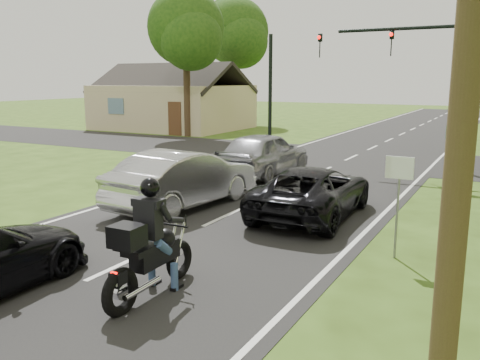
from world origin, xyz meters
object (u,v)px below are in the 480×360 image
at_px(sign_green, 454,141).
at_px(traffic_signal, 425,66).
at_px(sign_white, 399,182).
at_px(dark_suv, 313,191).
at_px(silver_suv, 264,154).
at_px(silver_sedan, 184,178).
at_px(motorcycle_rider, 149,251).

bearing_deg(sign_green, traffic_signal, 117.38).
xyz_separation_m(traffic_signal, sign_white, (1.36, -11.02, -2.54)).
relative_size(dark_suv, silver_suv, 0.98).
relative_size(silver_sedan, sign_white, 2.36).
height_order(traffic_signal, sign_green, traffic_signal).
relative_size(silver_suv, traffic_signal, 0.77).
bearing_deg(silver_sedan, traffic_signal, -111.43).
xyz_separation_m(silver_sedan, sign_green, (6.47, 6.49, 0.76)).
xyz_separation_m(motorcycle_rider, traffic_signal, (1.89, 14.93, 3.32)).
height_order(silver_sedan, traffic_signal, traffic_signal).
height_order(dark_suv, traffic_signal, traffic_signal).
bearing_deg(silver_sedan, sign_green, -129.05).
height_order(traffic_signal, sign_white, traffic_signal).
height_order(dark_suv, silver_suv, silver_suv).
distance_m(dark_suv, silver_sedan, 3.70).
bearing_deg(sign_green, sign_white, -91.43).
bearing_deg(sign_green, silver_suv, -171.27).
distance_m(silver_suv, traffic_signal, 7.23).
relative_size(silver_suv, sign_white, 2.33).
bearing_deg(silver_suv, sign_white, 134.22).
height_order(silver_sedan, sign_green, sign_green).
height_order(silver_suv, sign_white, sign_white).
height_order(silver_suv, traffic_signal, traffic_signal).
xyz_separation_m(motorcycle_rider, silver_sedan, (-3.02, 5.43, 0.02)).
xyz_separation_m(traffic_signal, sign_green, (1.56, -3.02, -2.54)).
relative_size(silver_sedan, traffic_signal, 0.78).
xyz_separation_m(silver_suv, sign_white, (6.39, -6.99, 0.74)).
height_order(silver_suv, sign_green, sign_green).
bearing_deg(silver_suv, dark_suv, 130.32).
relative_size(silver_sedan, silver_suv, 1.01).
relative_size(dark_suv, silver_sedan, 0.97).
distance_m(dark_suv, sign_white, 3.64).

